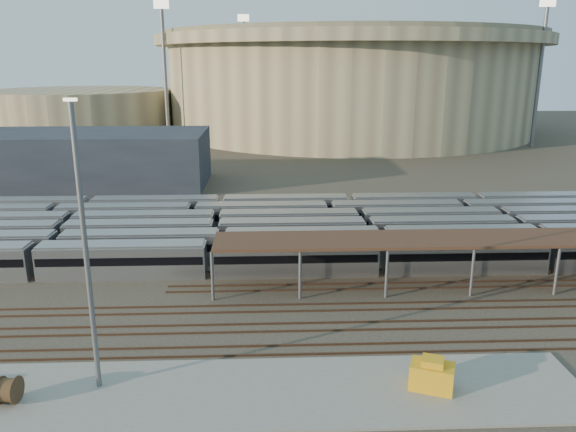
{
  "coord_description": "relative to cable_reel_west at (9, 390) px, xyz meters",
  "views": [
    {
      "loc": [
        -2.69,
        -50.0,
        22.83
      ],
      "look_at": [
        -0.18,
        12.0,
        5.54
      ],
      "focal_mm": 35.0,
      "sensor_mm": 36.0,
      "label": 1
    }
  ],
  "objects": [
    {
      "name": "ground",
      "position": [
        20.34,
        15.68,
        -1.16
      ],
      "size": [
        420.0,
        420.0,
        0.0
      ],
      "primitive_type": "plane",
      "color": "#383026",
      "rests_on": "ground"
    },
    {
      "name": "stadium",
      "position": [
        45.34,
        155.68,
        15.31
      ],
      "size": [
        124.0,
        124.0,
        32.5
      ],
      "color": "tan",
      "rests_on": "ground"
    },
    {
      "name": "inspection_shed",
      "position": [
        42.34,
        19.68,
        3.82
      ],
      "size": [
        60.3,
        6.0,
        5.3
      ],
      "color": "slate",
      "rests_on": "ground"
    },
    {
      "name": "apron",
      "position": [
        15.34,
        0.68,
        -1.06
      ],
      "size": [
        50.0,
        9.0,
        0.2
      ],
      "primitive_type": "cube",
      "color": "gray",
      "rests_on": "ground"
    },
    {
      "name": "service_building",
      "position": [
        -14.66,
        70.68,
        3.84
      ],
      "size": [
        42.0,
        20.0,
        10.0
      ],
      "primitive_type": "cube",
      "color": "#1E232D",
      "rests_on": "ground"
    },
    {
      "name": "subway_trains",
      "position": [
        17.15,
        34.18,
        0.64
      ],
      "size": [
        130.91,
        23.9,
        3.6
      ],
      "color": "#B0AFB4",
      "rests_on": "ground"
    },
    {
      "name": "floodlight_2",
      "position": [
        90.34,
        115.68,
        19.49
      ],
      "size": [
        4.0,
        1.0,
        38.4
      ],
      "color": "slate",
      "rests_on": "ground"
    },
    {
      "name": "floodlight_0",
      "position": [
        -9.66,
        125.68,
        19.49
      ],
      "size": [
        4.0,
        1.0,
        38.4
      ],
      "color": "slate",
      "rests_on": "ground"
    },
    {
      "name": "cable_reel_west",
      "position": [
        0.0,
        0.0,
        0.0
      ],
      "size": [
        1.25,
        2.02,
        1.92
      ],
      "primitive_type": "cylinder",
      "rotation": [
        0.0,
        1.57,
        -0.1
      ],
      "color": "#523920",
      "rests_on": "apron"
    },
    {
      "name": "empty_tracks",
      "position": [
        20.34,
        10.68,
        -1.07
      ],
      "size": [
        170.0,
        9.62,
        0.18
      ],
      "color": "#4C3323",
      "rests_on": "ground"
    },
    {
      "name": "yellow_equipment",
      "position": [
        29.3,
        0.56,
        -0.02
      ],
      "size": [
        3.51,
        2.86,
        1.89
      ],
      "primitive_type": "cube",
      "rotation": [
        0.0,
        0.0,
        -0.37
      ],
      "color": "orange",
      "rests_on": "apron"
    },
    {
      "name": "secondary_arena",
      "position": [
        -39.66,
        145.68,
        5.84
      ],
      "size": [
        56.0,
        56.0,
        14.0
      ],
      "primitive_type": "cylinder",
      "color": "tan",
      "rests_on": "ground"
    },
    {
      "name": "yard_light_pole",
      "position": [
        5.5,
        1.85,
        9.3
      ],
      "size": [
        0.8,
        0.36,
        20.35
      ],
      "color": "slate",
      "rests_on": "apron"
    },
    {
      "name": "floodlight_3",
      "position": [
        10.34,
        175.68,
        19.49
      ],
      "size": [
        4.0,
        1.0,
        38.4
      ],
      "color": "slate",
      "rests_on": "ground"
    }
  ]
}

